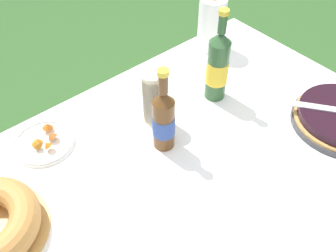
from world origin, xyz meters
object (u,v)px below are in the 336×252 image
Objects in this scene: cider_bottle_green at (218,66)px; snack_plate_near at (44,142)px; cup_stack at (153,98)px; cider_bottle_amber at (164,120)px; paper_towel_roll at (212,24)px.

cider_bottle_green is 0.63m from snack_plate_near.
cider_bottle_green is at bearing -17.52° from snack_plate_near.
snack_plate_near is (-0.34, 0.14, -0.09)m from cup_stack.
cup_stack reaches higher than snack_plate_near.
cider_bottle_green reaches higher than cider_bottle_amber.
cider_bottle_green reaches higher than paper_towel_roll.
cup_stack is 0.58× the size of cider_bottle_green.
paper_towel_roll is at bearing 30.59° from cider_bottle_amber.
cup_stack is 1.02× the size of snack_plate_near.
cup_stack is 0.38m from snack_plate_near.
paper_towel_roll reaches higher than snack_plate_near.
paper_towel_roll is at bearing 22.54° from cup_stack.
snack_plate_near is at bearing 162.48° from cider_bottle_green.
paper_towel_roll is at bearing 48.67° from cider_bottle_green.
snack_plate_near is (-0.59, 0.19, -0.12)m from cider_bottle_green.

